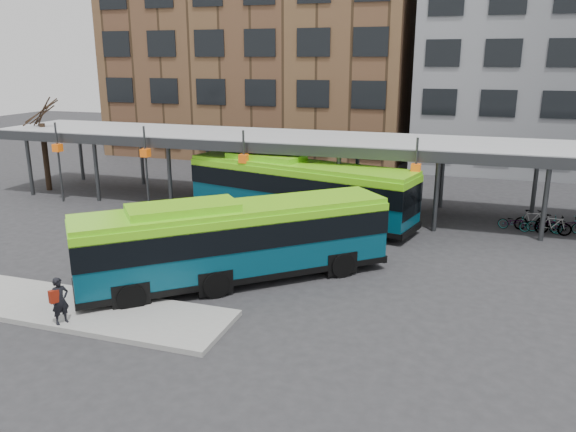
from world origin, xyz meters
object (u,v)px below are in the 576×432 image
object	(u,v)px
bus_front	(235,239)
bus_rear	(298,188)
tree	(45,154)
pedestrian	(60,300)

from	to	relation	value
bus_front	bus_rear	distance (m)	8.89
tree	bus_rear	distance (m)	18.01
tree	pedestrian	size ratio (longest dim) A/B	3.58
tree	pedestrian	bearing A→B (deg)	-48.49
tree	bus_front	xyz separation A→B (m)	(18.10, -10.76, -0.70)
bus_front	pedestrian	xyz separation A→B (m)	(-3.76, -5.45, -0.76)
tree	pedestrian	world-z (taller)	tree
tree	bus_front	size ratio (longest dim) A/B	0.52
bus_rear	pedestrian	bearing A→B (deg)	-89.91
tree	bus_rear	bearing A→B (deg)	-5.98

